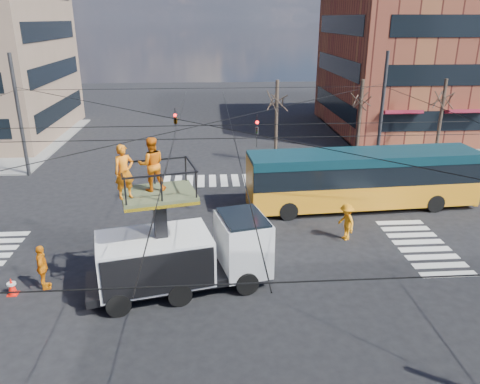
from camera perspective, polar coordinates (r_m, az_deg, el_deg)
name	(u,v)px	position (r m, az deg, el deg)	size (l,w,h in m)	color
ground	(207,253)	(21.45, -3.99, -7.39)	(120.00, 120.00, 0.00)	black
sidewalk_ne	(439,135)	(46.16, 23.11, 6.38)	(18.00, 18.00, 0.12)	slate
crosswalks	(207,252)	(21.44, -3.99, -7.37)	(22.40, 22.40, 0.02)	silver
building_ne	(446,53)	(48.27, 23.78, 15.25)	(20.06, 16.06, 14.00)	maroon
overhead_network	(203,160)	(20.20, -4.49, 3.97)	(24.24, 24.24, 8.00)	#2D2D30
tree_a	(277,100)	(33.27, 4.51, 11.10)	(2.00, 2.00, 6.00)	#382B21
tree_b	(361,99)	(34.65, 14.56, 10.90)	(2.00, 2.00, 6.00)	#382B21
tree_c	(444,98)	(36.97, 23.57, 10.43)	(2.00, 2.00, 6.00)	#382B21
utility_truck	(182,241)	(18.05, -7.04, -5.94)	(7.34, 3.89, 6.08)	black
city_bus	(362,178)	(26.61, 14.70, 1.65)	(12.80, 3.39, 3.20)	orange
traffic_cone	(12,286)	(20.25, -26.07, -10.27)	(0.36, 0.36, 0.72)	#FF160A
worker_ground	(42,268)	(19.89, -22.95, -8.48)	(1.08, 0.45, 1.84)	orange
flagger	(346,222)	(22.82, 12.82, -3.58)	(1.16, 0.67, 1.80)	orange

